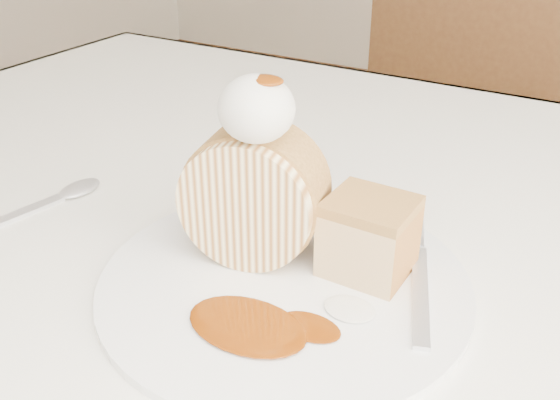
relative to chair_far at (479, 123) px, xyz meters
The scene contains 9 objects.
table 0.87m from the chair_far, 87.15° to the right, with size 1.40×0.90×0.75m.
chair_far is the anchor object (origin of this frame).
plate 1.03m from the chair_far, 85.97° to the right, with size 0.31×0.31×0.01m, color white.
roulade_slice 1.02m from the chair_far, 88.31° to the right, with size 0.11×0.11×0.06m, color #FFEBB1.
cake_chunk 1.00m from the chair_far, 82.61° to the right, with size 0.07×0.06×0.06m, color #B07C42.
whipped_cream 1.06m from the chair_far, 87.61° to the right, with size 0.06×0.06×0.05m, color silver.
caramel_drizzle 1.07m from the chair_far, 87.23° to the right, with size 0.03×0.02×0.01m, color #662804.
caramel_pool 1.10m from the chair_far, 85.81° to the right, with size 0.10×0.06×0.00m, color #662804, non-canonical shape.
fork 1.01m from the chair_far, 79.74° to the right, with size 0.03×0.18×0.00m, color silver.
Camera 1 is at (0.24, -0.31, 1.06)m, focal length 40.00 mm.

